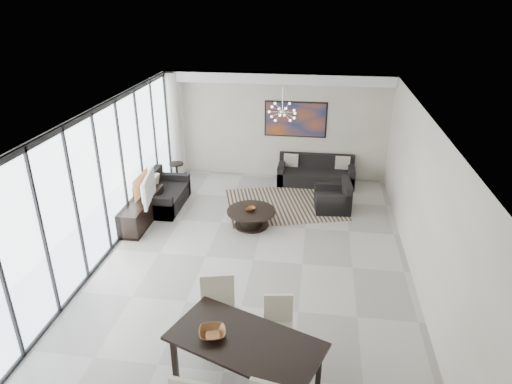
% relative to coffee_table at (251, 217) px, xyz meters
% --- Properties ---
extents(room_shell, '(6.00, 9.00, 2.90)m').
position_rel_coffee_table_xyz_m(room_shell, '(0.71, -1.40, 1.23)').
color(room_shell, '#A8A39B').
rests_on(room_shell, ground).
extents(window_wall, '(0.37, 8.95, 2.90)m').
position_rel_coffee_table_xyz_m(window_wall, '(-2.60, -1.40, 1.25)').
color(window_wall, silver).
rests_on(window_wall, floor).
extents(soffit, '(5.98, 0.40, 0.26)m').
position_rel_coffee_table_xyz_m(soffit, '(0.25, 2.90, 2.55)').
color(soffit, white).
rests_on(soffit, room_shell).
extents(painting, '(1.68, 0.04, 0.98)m').
position_rel_coffee_table_xyz_m(painting, '(0.75, 3.07, 1.43)').
color(painting, '#A14916').
rests_on(painting, room_shell).
extents(chandelier, '(0.66, 0.66, 0.71)m').
position_rel_coffee_table_xyz_m(chandelier, '(0.55, 1.10, 2.13)').
color(chandelier, silver).
rests_on(chandelier, room_shell).
extents(rug, '(3.24, 2.81, 0.01)m').
position_rel_coffee_table_xyz_m(rug, '(0.65, 1.20, -0.21)').
color(rug, black).
rests_on(rug, floor).
extents(coffee_table, '(1.09, 1.09, 0.38)m').
position_rel_coffee_table_xyz_m(coffee_table, '(0.00, 0.00, 0.00)').
color(coffee_table, black).
rests_on(coffee_table, floor).
extents(bowl_coffee, '(0.25, 0.25, 0.08)m').
position_rel_coffee_table_xyz_m(bowl_coffee, '(-0.02, 0.00, 0.21)').
color(bowl_coffee, brown).
rests_on(bowl_coffee, coffee_table).
extents(sofa_main, '(2.05, 0.84, 0.74)m').
position_rel_coffee_table_xyz_m(sofa_main, '(1.38, 2.66, 0.03)').
color(sofa_main, black).
rests_on(sofa_main, floor).
extents(loveseat, '(0.88, 1.57, 0.78)m').
position_rel_coffee_table_xyz_m(loveseat, '(-2.30, 0.70, 0.05)').
color(loveseat, black).
rests_on(loveseat, floor).
extents(armchair, '(0.89, 0.93, 0.72)m').
position_rel_coffee_table_xyz_m(armchair, '(1.84, 1.11, 0.03)').
color(armchair, black).
rests_on(armchair, floor).
extents(side_table, '(0.39, 0.39, 0.54)m').
position_rel_coffee_table_xyz_m(side_table, '(-2.40, 2.24, 0.14)').
color(side_table, black).
rests_on(side_table, floor).
extents(tv_console, '(0.50, 1.79, 0.56)m').
position_rel_coffee_table_xyz_m(tv_console, '(-2.51, -0.14, 0.06)').
color(tv_console, black).
rests_on(tv_console, floor).
extents(television, '(0.32, 1.09, 0.63)m').
position_rel_coffee_table_xyz_m(television, '(-2.35, -0.22, 0.66)').
color(television, gray).
rests_on(television, tv_console).
extents(dining_table, '(2.18, 1.63, 0.82)m').
position_rel_coffee_table_xyz_m(dining_table, '(0.60, -4.50, 0.51)').
color(dining_table, black).
rests_on(dining_table, floor).
extents(dining_chair_nw, '(0.61, 0.61, 1.09)m').
position_rel_coffee_table_xyz_m(dining_chair_nw, '(0.05, -3.65, 0.41)').
color(dining_chair_nw, beige).
rests_on(dining_chair_nw, floor).
extents(dining_chair_ne, '(0.48, 0.48, 0.91)m').
position_rel_coffee_table_xyz_m(dining_chair_ne, '(0.96, -3.73, 0.31)').
color(dining_chair_ne, beige).
rests_on(dining_chair_ne, floor).
extents(bowl_dining, '(0.42, 0.42, 0.09)m').
position_rel_coffee_table_xyz_m(bowl_dining, '(0.17, -4.48, 0.64)').
color(bowl_dining, brown).
rests_on(bowl_dining, dining_table).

